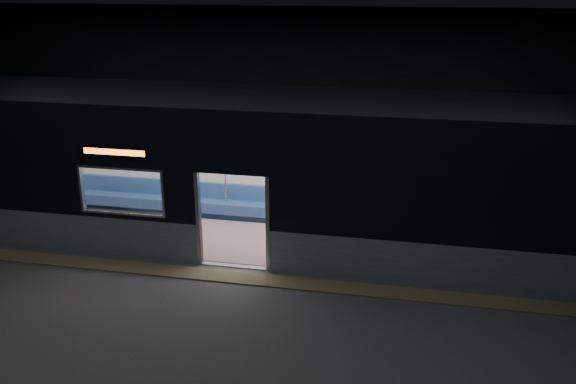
% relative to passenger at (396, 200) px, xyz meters
% --- Properties ---
extents(station_floor, '(24.00, 14.00, 0.01)m').
position_rel_passenger_xyz_m(station_floor, '(-3.23, -3.55, -0.83)').
color(station_floor, '#47494C').
rests_on(station_floor, ground).
extents(station_envelope, '(24.00, 14.00, 5.00)m').
position_rel_passenger_xyz_m(station_envelope, '(-3.23, -3.55, 2.84)').
color(station_envelope, black).
rests_on(station_envelope, station_floor).
extents(tactile_strip, '(22.80, 0.50, 0.03)m').
position_rel_passenger_xyz_m(tactile_strip, '(-3.23, -3.00, -0.81)').
color(tactile_strip, '#8C7F59').
rests_on(tactile_strip, station_floor).
extents(metro_car, '(18.00, 3.04, 3.35)m').
position_rel_passenger_xyz_m(metro_car, '(-3.23, -1.00, 1.02)').
color(metro_car, '#94A3B0').
rests_on(metro_car, station_floor).
extents(passenger, '(0.45, 0.75, 1.43)m').
position_rel_passenger_xyz_m(passenger, '(0.00, 0.00, 0.00)').
color(passenger, black).
rests_on(passenger, metro_car).
extents(handbag, '(0.34, 0.31, 0.15)m').
position_rel_passenger_xyz_m(handbag, '(0.00, -0.24, -0.13)').
color(handbag, black).
rests_on(handbag, passenger).
extents(transit_map, '(1.04, 0.03, 0.68)m').
position_rel_passenger_xyz_m(transit_map, '(-1.20, 0.31, 0.67)').
color(transit_map, white).
rests_on(transit_map, metro_car).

